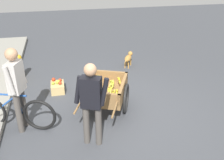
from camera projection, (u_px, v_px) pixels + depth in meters
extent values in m
plane|color=#3D3F44|center=(116.00, 112.00, 5.55)|extent=(24.00, 24.00, 0.00)
cube|color=olive|center=(106.00, 93.00, 5.49)|extent=(1.32, 1.16, 0.10)
cube|color=olive|center=(110.00, 76.00, 5.87)|extent=(0.37, 0.76, 0.24)
cube|color=olive|center=(100.00, 98.00, 4.95)|extent=(0.37, 0.76, 0.24)
cube|color=olive|center=(89.00, 85.00, 5.47)|extent=(1.04, 0.48, 0.24)
cube|color=olive|center=(123.00, 88.00, 5.35)|extent=(1.04, 0.48, 0.24)
torus|color=black|center=(86.00, 95.00, 5.60)|extent=(0.61, 0.30, 0.64)
torus|color=black|center=(126.00, 98.00, 5.45)|extent=(0.61, 0.30, 0.64)
cylinder|color=#9E9EA8|center=(106.00, 96.00, 5.52)|extent=(0.38, 0.83, 0.04)
cylinder|color=olive|center=(79.00, 106.00, 4.75)|extent=(0.52, 0.25, 0.04)
cylinder|color=olive|center=(115.00, 109.00, 4.64)|extent=(0.52, 0.25, 0.04)
cylinder|color=#9E9EA8|center=(110.00, 92.00, 6.00)|extent=(0.04, 0.04, 0.35)
ellipsoid|color=gold|center=(90.00, 93.00, 5.17)|extent=(0.18, 0.10, 0.13)
ellipsoid|color=gold|center=(90.00, 92.00, 5.18)|extent=(0.19, 0.06, 0.09)
ellipsoid|color=gold|center=(90.00, 91.00, 5.18)|extent=(0.18, 0.11, 0.05)
ellipsoid|color=gold|center=(89.00, 91.00, 5.19)|extent=(0.19, 0.06, 0.10)
ellipsoid|color=gold|center=(89.00, 90.00, 5.19)|extent=(0.18, 0.13, 0.13)
ellipsoid|color=gold|center=(117.00, 93.00, 5.16)|extent=(0.18, 0.09, 0.14)
ellipsoid|color=gold|center=(117.00, 92.00, 5.18)|extent=(0.19, 0.09, 0.05)
ellipsoid|color=gold|center=(117.00, 91.00, 5.19)|extent=(0.18, 0.05, 0.13)
ellipsoid|color=gold|center=(111.00, 83.00, 5.56)|extent=(0.16, 0.16, 0.13)
ellipsoid|color=gold|center=(111.00, 82.00, 5.57)|extent=(0.19, 0.07, 0.05)
ellipsoid|color=gold|center=(111.00, 81.00, 5.59)|extent=(0.17, 0.13, 0.13)
ellipsoid|color=gold|center=(113.00, 93.00, 5.25)|extent=(0.17, 0.13, 0.15)
ellipsoid|color=gold|center=(113.00, 92.00, 5.27)|extent=(0.18, 0.11, 0.05)
ellipsoid|color=gold|center=(113.00, 91.00, 5.29)|extent=(0.17, 0.07, 0.15)
ellipsoid|color=gold|center=(103.00, 95.00, 5.17)|extent=(0.19, 0.08, 0.13)
ellipsoid|color=gold|center=(103.00, 94.00, 5.18)|extent=(0.19, 0.08, 0.05)
ellipsoid|color=gold|center=(102.00, 93.00, 5.20)|extent=(0.18, 0.10, 0.14)
ellipsoid|color=gold|center=(119.00, 80.00, 5.53)|extent=(0.18, 0.05, 0.13)
ellipsoid|color=gold|center=(119.00, 80.00, 5.53)|extent=(0.19, 0.06, 0.09)
ellipsoid|color=gold|center=(119.00, 79.00, 5.54)|extent=(0.19, 0.09, 0.08)
ellipsoid|color=gold|center=(119.00, 78.00, 5.55)|extent=(0.16, 0.14, 0.14)
ellipsoid|color=gold|center=(95.00, 92.00, 5.24)|extent=(0.18, 0.13, 0.14)
ellipsoid|color=gold|center=(95.00, 91.00, 5.25)|extent=(0.18, 0.13, 0.05)
ellipsoid|color=gold|center=(95.00, 91.00, 5.27)|extent=(0.17, 0.13, 0.14)
ellipsoid|color=gold|center=(110.00, 90.00, 5.13)|extent=(0.18, 0.07, 0.14)
ellipsoid|color=gold|center=(110.00, 89.00, 5.14)|extent=(0.16, 0.16, 0.07)
ellipsoid|color=gold|center=(110.00, 89.00, 5.15)|extent=(0.16, 0.16, 0.08)
ellipsoid|color=gold|center=(110.00, 88.00, 5.16)|extent=(0.17, 0.11, 0.15)
ellipsoid|color=gold|center=(94.00, 88.00, 5.28)|extent=(0.18, 0.06, 0.14)
ellipsoid|color=gold|center=(94.00, 87.00, 5.30)|extent=(0.17, 0.15, 0.05)
ellipsoid|color=gold|center=(94.00, 86.00, 5.31)|extent=(0.18, 0.05, 0.13)
ellipsoid|color=gold|center=(99.00, 78.00, 5.71)|extent=(0.19, 0.10, 0.13)
ellipsoid|color=gold|center=(98.00, 78.00, 5.71)|extent=(0.19, 0.13, 0.09)
ellipsoid|color=gold|center=(98.00, 77.00, 5.72)|extent=(0.19, 0.09, 0.08)
ellipsoid|color=gold|center=(98.00, 76.00, 5.73)|extent=(0.17, 0.13, 0.14)
ellipsoid|color=gold|center=(94.00, 93.00, 5.11)|extent=(0.16, 0.14, 0.15)
ellipsoid|color=gold|center=(94.00, 92.00, 5.13)|extent=(0.18, 0.14, 0.05)
ellipsoid|color=gold|center=(94.00, 91.00, 5.15)|extent=(0.18, 0.11, 0.14)
ellipsoid|color=gold|center=(113.00, 84.00, 5.53)|extent=(0.18, 0.10, 0.12)
ellipsoid|color=gold|center=(113.00, 84.00, 5.54)|extent=(0.18, 0.12, 0.05)
ellipsoid|color=gold|center=(113.00, 83.00, 5.56)|extent=(0.16, 0.14, 0.15)
cylinder|color=#4C4742|center=(86.00, 125.00, 4.50)|extent=(0.11, 0.11, 0.76)
cylinder|color=#4C4742|center=(99.00, 126.00, 4.46)|extent=(0.11, 0.11, 0.76)
cube|color=black|center=(91.00, 92.00, 4.19)|extent=(0.32, 0.39, 0.54)
sphere|color=tan|center=(90.00, 70.00, 4.02)|extent=(0.21, 0.21, 0.21)
cylinder|color=black|center=(78.00, 90.00, 4.22)|extent=(0.08, 0.16, 0.49)
cylinder|color=black|center=(104.00, 92.00, 4.15)|extent=(0.08, 0.17, 0.49)
torus|color=black|center=(39.00, 115.00, 4.86)|extent=(0.28, 0.64, 0.66)
cylinder|color=#234C93|center=(11.00, 95.00, 4.74)|extent=(0.24, 0.58, 0.04)
cylinder|color=#234C93|center=(19.00, 104.00, 4.81)|extent=(0.07, 0.11, 0.45)
cylinder|color=#234C93|center=(4.00, 105.00, 4.86)|extent=(0.22, 0.51, 0.43)
ellipsoid|color=black|center=(17.00, 91.00, 4.69)|extent=(0.20, 0.08, 0.06)
cylinder|color=#4C4742|center=(19.00, 113.00, 4.77)|extent=(0.11, 0.11, 0.82)
cylinder|color=#4C4742|center=(24.00, 107.00, 4.96)|extent=(0.11, 0.11, 0.82)
cube|color=#B7B2AD|center=(15.00, 77.00, 4.56)|extent=(0.39, 0.30, 0.58)
sphere|color=tan|center=(11.00, 54.00, 4.37)|extent=(0.22, 0.22, 0.22)
cylinder|color=#B7B2AD|center=(9.00, 81.00, 4.35)|extent=(0.08, 0.15, 0.53)
cylinder|color=#B7B2AD|center=(21.00, 71.00, 4.75)|extent=(0.08, 0.18, 0.53)
ellipsoid|color=#AD7A38|center=(128.00, 58.00, 7.73)|extent=(0.47, 0.38, 0.18)
sphere|color=#AD7A38|center=(130.00, 54.00, 7.93)|extent=(0.14, 0.14, 0.14)
cylinder|color=#AD7A38|center=(126.00, 60.00, 7.47)|extent=(0.11, 0.08, 0.12)
cylinder|color=#AD7A38|center=(127.00, 62.00, 7.93)|extent=(0.04, 0.04, 0.18)
cylinder|color=#AD7A38|center=(131.00, 63.00, 7.90)|extent=(0.04, 0.04, 0.18)
cylinder|color=#AD7A38|center=(125.00, 65.00, 7.71)|extent=(0.04, 0.04, 0.18)
cylinder|color=#AD7A38|center=(128.00, 66.00, 7.68)|extent=(0.04, 0.04, 0.18)
cylinder|color=gold|center=(20.00, 68.00, 7.02)|extent=(0.18, 0.18, 0.55)
sphere|color=gold|center=(18.00, 58.00, 6.88)|extent=(0.16, 0.16, 0.16)
cylinder|color=gold|center=(20.00, 65.00, 7.09)|extent=(0.10, 0.07, 0.07)
cylinder|color=gold|center=(16.00, 67.00, 6.98)|extent=(0.07, 0.10, 0.07)
cube|color=tan|center=(58.00, 88.00, 6.35)|extent=(0.44, 0.32, 0.22)
sphere|color=#99BF33|center=(57.00, 82.00, 6.29)|extent=(0.08, 0.08, 0.08)
sphere|color=#B23319|center=(60.00, 80.00, 6.39)|extent=(0.09, 0.09, 0.09)
sphere|color=#99BF33|center=(58.00, 82.00, 6.30)|extent=(0.09, 0.09, 0.09)
sphere|color=#99BF33|center=(53.00, 83.00, 6.24)|extent=(0.07, 0.07, 0.07)
sphere|color=#B23319|center=(60.00, 83.00, 6.25)|extent=(0.08, 0.08, 0.08)
sphere|color=#B23319|center=(53.00, 79.00, 6.41)|extent=(0.09, 0.09, 0.09)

